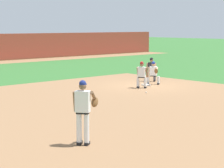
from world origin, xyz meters
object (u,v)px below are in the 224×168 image
object	(u,v)px
first_base_bag	(146,85)
pitcher	(84,108)
baseball	(146,92)
baserunner	(142,74)
umpire	(151,68)
first_baseman	(153,72)

from	to	relation	value
first_base_bag	pitcher	bearing A→B (deg)	-145.14
baseball	baserunner	size ratio (longest dim) A/B	0.05
umpire	first_baseman	bearing A→B (deg)	-133.25
first_baseman	baserunner	xyz separation A→B (m)	(-1.53, -0.52, 0.06)
umpire	baserunner	bearing A→B (deg)	-147.85
first_baseman	umpire	xyz separation A→B (m)	(1.03, 1.09, 0.06)
baseball	baserunner	distance (m)	1.94
first_baseman	baserunner	distance (m)	1.62
baserunner	umpire	world-z (taller)	same
baseball	first_baseman	bearing A→B (deg)	35.54
first_base_bag	baseball	bearing A→B (deg)	-137.00
baseball	first_baseman	distance (m)	3.35
first_base_bag	baserunner	distance (m)	1.26
first_base_bag	umpire	bearing A→B (deg)	33.62
baseball	first_baseman	size ratio (longest dim) A/B	0.06
pitcher	baseball	bearing A→B (deg)	32.61
first_baseman	pitcher	bearing A→B (deg)	-146.66
baseball	pitcher	distance (m)	10.01
first_baseman	umpire	size ratio (longest dim) A/B	0.92
umpire	first_base_bag	bearing A→B (deg)	-146.38
pitcher	first_baseman	distance (m)	13.23
baserunner	baseball	bearing A→B (deg)	-129.22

